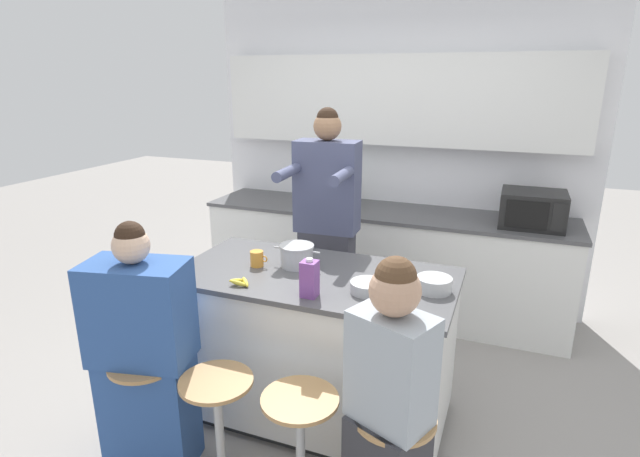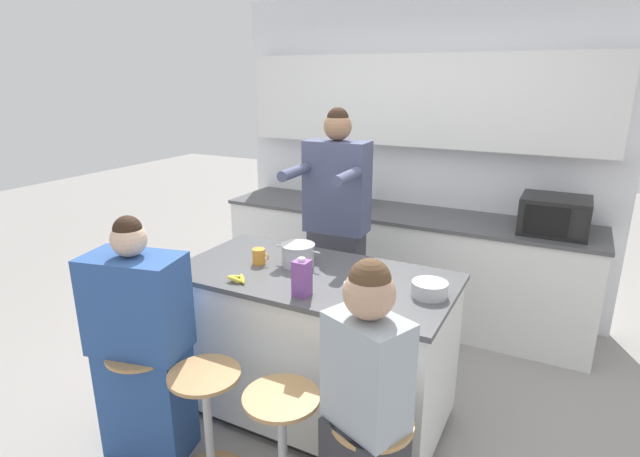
# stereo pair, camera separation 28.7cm
# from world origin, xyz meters

# --- Properties ---
(ground_plane) EXTENTS (16.00, 16.00, 0.00)m
(ground_plane) POSITION_xyz_m (0.00, 0.00, 0.00)
(ground_plane) COLOR gray
(wall_back) EXTENTS (3.37, 0.22, 2.70)m
(wall_back) POSITION_xyz_m (0.00, 1.90, 1.54)
(wall_back) COLOR white
(wall_back) RESTS_ON ground_plane
(back_counter) EXTENTS (3.13, 0.67, 0.92)m
(back_counter) POSITION_xyz_m (0.00, 1.58, 0.46)
(back_counter) COLOR white
(back_counter) RESTS_ON ground_plane
(kitchen_island) EXTENTS (1.61, 0.83, 0.94)m
(kitchen_island) POSITION_xyz_m (0.00, 0.00, 0.47)
(kitchen_island) COLOR black
(kitchen_island) RESTS_ON ground_plane
(bar_stool_leftmost) EXTENTS (0.38, 0.38, 0.64)m
(bar_stool_leftmost) POSITION_xyz_m (-0.64, -0.73, 0.34)
(bar_stool_leftmost) COLOR tan
(bar_stool_leftmost) RESTS_ON ground_plane
(bar_stool_center_left) EXTENTS (0.38, 0.38, 0.64)m
(bar_stool_center_left) POSITION_xyz_m (-0.21, -0.73, 0.34)
(bar_stool_center_left) COLOR tan
(bar_stool_center_left) RESTS_ON ground_plane
(bar_stool_center_right) EXTENTS (0.38, 0.38, 0.64)m
(bar_stool_center_right) POSITION_xyz_m (0.21, -0.71, 0.34)
(bar_stool_center_right) COLOR tan
(bar_stool_center_right) RESTS_ON ground_plane
(person_cooking) EXTENTS (0.47, 0.59, 1.83)m
(person_cooking) POSITION_xyz_m (-0.19, 0.71, 0.91)
(person_cooking) COLOR #383842
(person_cooking) RESTS_ON ground_plane
(person_wrapped_blanket) EXTENTS (0.55, 0.39, 1.37)m
(person_wrapped_blanket) POSITION_xyz_m (-0.66, -0.71, 0.64)
(person_wrapped_blanket) COLOR #2D5193
(person_wrapped_blanket) RESTS_ON ground_plane
(person_seated_near) EXTENTS (0.39, 0.36, 1.37)m
(person_seated_near) POSITION_xyz_m (0.62, -0.71, 0.65)
(person_seated_near) COLOR #333338
(person_seated_near) RESTS_ON ground_plane
(cooking_pot) EXTENTS (0.29, 0.21, 0.13)m
(cooking_pot) POSITION_xyz_m (-0.15, 0.08, 1.00)
(cooking_pot) COLOR #B7BABC
(cooking_pot) RESTS_ON kitchen_island
(fruit_bowl) EXTENTS (0.19, 0.19, 0.08)m
(fruit_bowl) POSITION_xyz_m (0.68, 0.01, 0.97)
(fruit_bowl) COLOR #B7BABC
(fruit_bowl) RESTS_ON kitchen_island
(mixing_bowl_steel) EXTENTS (0.19, 0.19, 0.06)m
(mixing_bowl_steel) POSITION_xyz_m (0.36, -0.13, 0.96)
(mixing_bowl_steel) COLOR #B7BABC
(mixing_bowl_steel) RESTS_ON kitchen_island
(coffee_cup_near) EXTENTS (0.11, 0.08, 0.09)m
(coffee_cup_near) POSITION_xyz_m (-0.37, -0.01, 0.98)
(coffee_cup_near) COLOR orange
(coffee_cup_near) RESTS_ON kitchen_island
(banana_bunch) EXTENTS (0.13, 0.09, 0.04)m
(banana_bunch) POSITION_xyz_m (-0.32, -0.30, 0.96)
(banana_bunch) COLOR yellow
(banana_bunch) RESTS_ON kitchen_island
(juice_carton) EXTENTS (0.08, 0.08, 0.21)m
(juice_carton) POSITION_xyz_m (0.09, -0.29, 1.03)
(juice_carton) COLOR #7A428E
(juice_carton) RESTS_ON kitchen_island
(microwave) EXTENTS (0.47, 0.40, 0.27)m
(microwave) POSITION_xyz_m (1.17, 1.54, 1.05)
(microwave) COLOR black
(microwave) RESTS_ON back_counter
(potted_plant) EXTENTS (0.21, 0.21, 0.28)m
(potted_plant) POSITION_xyz_m (-0.40, 1.58, 1.08)
(potted_plant) COLOR #93563D
(potted_plant) RESTS_ON back_counter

